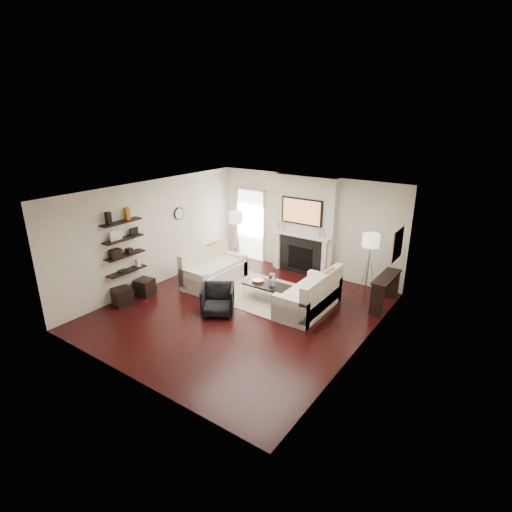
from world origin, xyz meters
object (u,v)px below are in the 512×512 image
Objects in this scene: loveseat_left_base at (215,275)px; coffee_table at (267,285)px; armchair at (218,298)px; lamp_right_shade at (371,240)px; ottoman_near at (145,287)px; loveseat_right_base at (308,301)px; lamp_left_shade at (236,217)px.

loveseat_left_base is 1.71m from coffee_table.
lamp_right_shade reaches higher than armchair.
loveseat_left_base is 4.06m from lamp_right_shade.
loveseat_left_base reaches higher than ottoman_near.
loveseat_left_base is 1.64× the size of coffee_table.
lamp_right_shade is (0.84, 1.40, 1.24)m from loveseat_right_base.
loveseat_left_base is at bearing 58.81° from ottoman_near.
lamp_left_shade is 3.22m from ottoman_near.
ottoman_near is at bearing -156.56° from loveseat_right_base.
armchair is at bearing -114.46° from coffee_table.
lamp_left_shade and lamp_right_shade have the same top height.
loveseat_right_base and coffee_table have the same top height.
armchair is at bearing -60.26° from lamp_left_shade.
ottoman_near is at bearing -121.19° from loveseat_left_base.
armchair is 2.13m from ottoman_near.
loveseat_left_base is 2.74m from loveseat_right_base.
armchair is (-0.53, -1.17, -0.04)m from coffee_table.
armchair is (-1.57, -1.30, 0.15)m from loveseat_right_base.
lamp_right_shade is 5.56m from ottoman_near.
lamp_right_shade is (3.90, 0.10, 0.00)m from lamp_left_shade.
armchair is 1.80× the size of lamp_right_shade.
coffee_table is (-1.04, -0.13, 0.19)m from loveseat_right_base.
lamp_right_shade reaches higher than loveseat_right_base.
loveseat_right_base is 2.50× the size of armchair.
lamp_left_shade reaches higher than coffee_table.
lamp_left_shade reaches higher than loveseat_left_base.
loveseat_right_base reaches higher than ottoman_near.
armchair is at bearing -140.36° from loveseat_right_base.
armchair is 1.80× the size of lamp_left_shade.
loveseat_left_base is 1.81m from ottoman_near.
armchair reaches higher than ottoman_near.
armchair reaches higher than loveseat_right_base.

